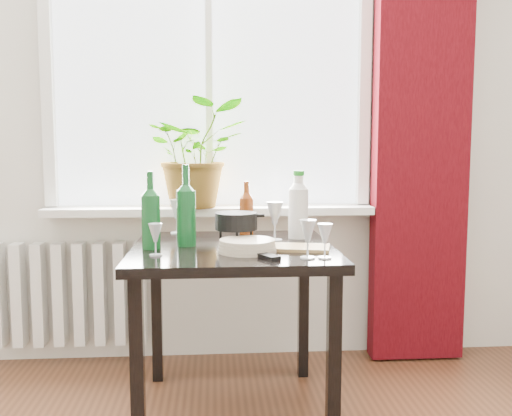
{
  "coord_description": "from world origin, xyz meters",
  "views": [
    {
      "loc": [
        0.02,
        -0.85,
        1.17
      ],
      "look_at": [
        0.2,
        1.55,
        0.9
      ],
      "focal_mm": 40.0,
      "sensor_mm": 36.0,
      "label": 1
    }
  ],
  "objects": [
    {
      "name": "windowsill",
      "position": [
        0.0,
        2.15,
        0.82
      ],
      "size": [
        1.72,
        0.2,
        0.04
      ],
      "color": "silver",
      "rests_on": "ground"
    },
    {
      "name": "wineglass_front_left",
      "position": [
        -0.21,
        1.35,
        0.8
      ],
      "size": [
        0.07,
        0.07,
        0.13
      ],
      "primitive_type": null,
      "rotation": [
        0.0,
        0.0,
        -0.32
      ],
      "color": "#B1B8BF",
      "rests_on": "table"
    },
    {
      "name": "curtain",
      "position": [
        1.12,
        2.12,
        1.3
      ],
      "size": [
        0.5,
        0.12,
        2.56
      ],
      "color": "#37050A",
      "rests_on": "ground"
    },
    {
      "name": "wineglass_back_left",
      "position": [
        -0.16,
        1.92,
        0.83
      ],
      "size": [
        0.09,
        0.09,
        0.17
      ],
      "primitive_type": null,
      "rotation": [
        0.0,
        0.0,
        -0.39
      ],
      "color": "silver",
      "rests_on": "table"
    },
    {
      "name": "wineglass_far_right",
      "position": [
        0.44,
        1.25,
        0.81
      ],
      "size": [
        0.07,
        0.07,
        0.14
      ],
      "primitive_type": null,
      "rotation": [
        0.0,
        0.0,
        -0.23
      ],
      "color": "white",
      "rests_on": "table"
    },
    {
      "name": "tv_remote",
      "position": [
        0.21,
        1.28,
        0.75
      ],
      "size": [
        0.11,
        0.15,
        0.02
      ],
      "primitive_type": "cube",
      "rotation": [
        0.0,
        0.0,
        0.5
      ],
      "color": "black",
      "rests_on": "table"
    },
    {
      "name": "fondue_pot",
      "position": [
        0.11,
        1.57,
        0.81
      ],
      "size": [
        0.26,
        0.24,
        0.14
      ],
      "primitive_type": null,
      "rotation": [
        0.0,
        0.0,
        -0.35
      ],
      "color": "black",
      "rests_on": "table"
    },
    {
      "name": "plate_stack",
      "position": [
        0.15,
        1.4,
        0.77
      ],
      "size": [
        0.31,
        0.31,
        0.05
      ],
      "primitive_type": "cylinder",
      "rotation": [
        0.0,
        0.0,
        -0.38
      ],
      "color": "beige",
      "rests_on": "table"
    },
    {
      "name": "wine_bottle_right",
      "position": [
        -0.1,
        1.57,
        0.92
      ],
      "size": [
        0.11,
        0.11,
        0.35
      ],
      "primitive_type": null,
      "rotation": [
        0.0,
        0.0,
        -0.42
      ],
      "color": "#0D481C",
      "rests_on": "table"
    },
    {
      "name": "bottle_amber",
      "position": [
        0.17,
        1.79,
        0.87
      ],
      "size": [
        0.08,
        0.08,
        0.27
      ],
      "primitive_type": null,
      "rotation": [
        0.0,
        0.0,
        -0.35
      ],
      "color": "maroon",
      "rests_on": "table"
    },
    {
      "name": "cleaning_bottle",
      "position": [
        0.41,
        1.74,
        0.9
      ],
      "size": [
        0.11,
        0.11,
        0.32
      ],
      "primitive_type": null,
      "rotation": [
        0.0,
        0.0,
        0.29
      ],
      "color": "silver",
      "rests_on": "table"
    },
    {
      "name": "cutting_board",
      "position": [
        0.37,
        1.45,
        0.75
      ],
      "size": [
        0.28,
        0.21,
        0.01
      ],
      "primitive_type": "cube",
      "rotation": [
        0.0,
        0.0,
        -0.22
      ],
      "color": "olive",
      "rests_on": "table"
    },
    {
      "name": "table",
      "position": [
        0.1,
        1.55,
        0.65
      ],
      "size": [
        0.85,
        0.85,
        0.74
      ],
      "color": "black",
      "rests_on": "ground"
    },
    {
      "name": "potted_plant",
      "position": [
        -0.07,
        2.12,
        1.12
      ],
      "size": [
        0.57,
        0.52,
        0.56
      ],
      "primitive_type": "imported",
      "rotation": [
        0.0,
        0.0,
        0.18
      ],
      "color": "#32671B",
      "rests_on": "windowsill"
    },
    {
      "name": "window",
      "position": [
        0.0,
        2.22,
        1.6
      ],
      "size": [
        1.72,
        0.08,
        1.62
      ],
      "color": "white",
      "rests_on": "ground"
    },
    {
      "name": "wine_bottle_left",
      "position": [
        -0.24,
        1.51,
        0.9
      ],
      "size": [
        0.1,
        0.1,
        0.33
      ],
      "primitive_type": null,
      "rotation": [
        0.0,
        0.0,
        -0.4
      ],
      "color": "#0D481A",
      "rests_on": "table"
    },
    {
      "name": "radiator",
      "position": [
        -0.75,
        2.18,
        0.38
      ],
      "size": [
        0.8,
        0.1,
        0.55
      ],
      "color": "white",
      "rests_on": "ground"
    },
    {
      "name": "wineglass_front_right",
      "position": [
        0.37,
        1.26,
        0.82
      ],
      "size": [
        0.08,
        0.08,
        0.15
      ],
      "primitive_type": null,
      "rotation": [
        0.0,
        0.0,
        0.39
      ],
      "color": "silver",
      "rests_on": "table"
    },
    {
      "name": "wineglass_back_center",
      "position": [
        0.29,
        1.67,
        0.83
      ],
      "size": [
        0.08,
        0.08,
        0.18
      ],
      "primitive_type": null,
      "rotation": [
        0.0,
        0.0,
        -0.03
      ],
      "color": "silver",
      "rests_on": "table"
    }
  ]
}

